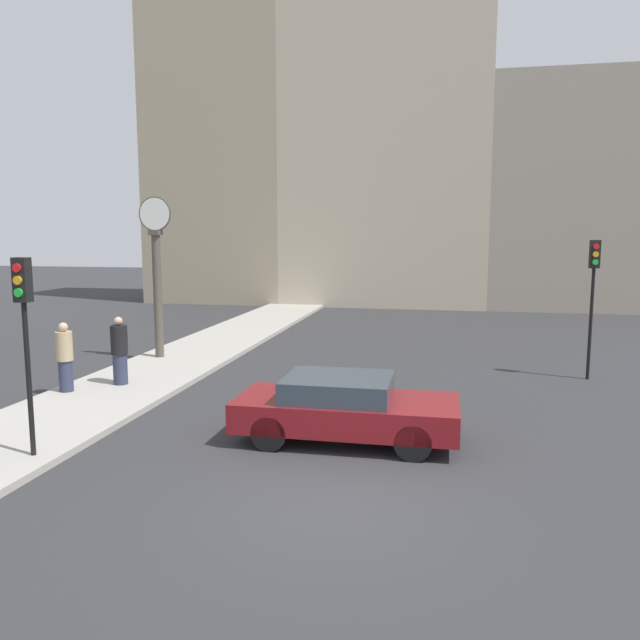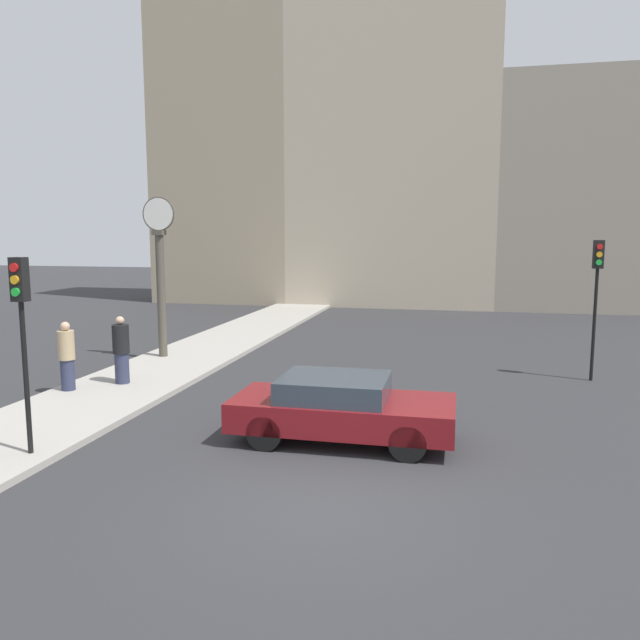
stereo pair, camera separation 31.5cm
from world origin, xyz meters
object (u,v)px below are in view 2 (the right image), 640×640
at_px(sedan_car, 341,408).
at_px(traffic_light_far, 597,281).
at_px(pedestrian_black_jacket, 121,350).
at_px(pedestrian_tan_coat, 67,356).
at_px(traffic_light_near, 22,314).
at_px(street_clock, 160,273).

xyz_separation_m(sedan_car, traffic_light_far, (5.77, 6.46, 2.08)).
relative_size(sedan_car, pedestrian_black_jacket, 2.42).
distance_m(traffic_light_far, pedestrian_tan_coat, 13.94).
xyz_separation_m(sedan_car, traffic_light_near, (-5.20, -2.25, 1.97)).
height_order(street_clock, pedestrian_black_jacket, street_clock).
bearing_deg(street_clock, pedestrian_tan_coat, -93.83).
height_order(sedan_car, pedestrian_tan_coat, pedestrian_tan_coat).
bearing_deg(pedestrian_black_jacket, sedan_car, -24.22).
bearing_deg(sedan_car, pedestrian_black_jacket, 155.78).
height_order(traffic_light_near, street_clock, street_clock).
height_order(sedan_car, pedestrian_black_jacket, pedestrian_black_jacket).
relative_size(sedan_car, traffic_light_near, 1.23).
height_order(traffic_light_far, pedestrian_black_jacket, traffic_light_far).
xyz_separation_m(traffic_light_near, traffic_light_far, (10.97, 8.71, 0.11)).
bearing_deg(traffic_light_near, street_clock, 101.66).
bearing_deg(pedestrian_tan_coat, traffic_light_near, -63.26).
bearing_deg(traffic_light_near, traffic_light_far, 38.45).
bearing_deg(street_clock, traffic_light_near, -78.34).
xyz_separation_m(street_clock, pedestrian_tan_coat, (-0.30, -4.51, -1.80)).
bearing_deg(street_clock, pedestrian_black_jacket, -79.90).
xyz_separation_m(sedan_car, street_clock, (-6.98, 6.42, 2.12)).
xyz_separation_m(sedan_car, pedestrian_tan_coat, (-7.29, 1.90, 0.32)).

